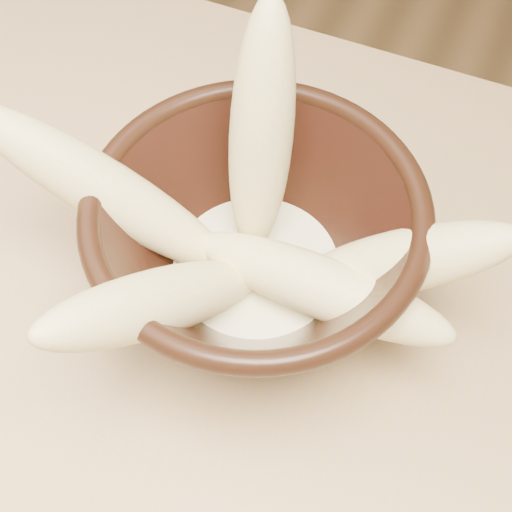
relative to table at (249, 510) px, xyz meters
The scene contains 8 objects.
table is the anchor object (origin of this frame).
bowl 0.19m from the table, 111.07° to the left, with size 0.21×0.21×0.11m.
milk_puddle 0.17m from the table, 111.07° to the left, with size 0.12×0.12×0.02m, color #FDF7CB.
banana_upright 0.26m from the table, 110.54° to the left, with size 0.04×0.04×0.17m, color #DDC283.
banana_left 0.25m from the table, 143.00° to the left, with size 0.04×0.04×0.19m, color #DDC283.
banana_right 0.21m from the table, 72.85° to the left, with size 0.04×0.04×0.15m, color #DDC283.
banana_across 0.18m from the table, 89.41° to the left, with size 0.04×0.04×0.17m, color #DDC283.
banana_front 0.19m from the table, 146.24° to the left, with size 0.04×0.04×0.17m, color #DDC283.
Camera 1 is at (0.05, -0.11, 1.20)m, focal length 50.00 mm.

